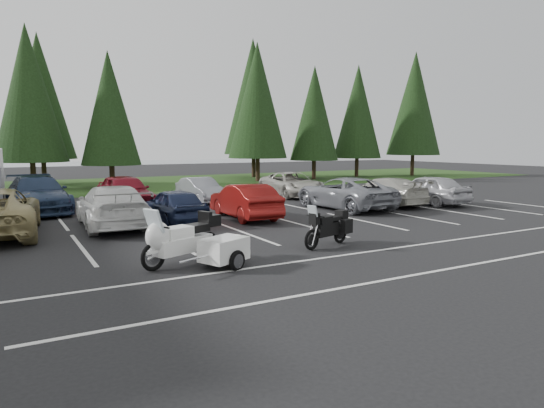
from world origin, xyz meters
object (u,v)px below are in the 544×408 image
Objects in this scene: car_near_5 at (245,201)px; car_near_7 at (384,191)px; car_near_4 at (174,205)px; car_far_2 at (125,192)px; car_near_8 at (428,189)px; car_far_4 at (292,184)px; touring_motorcycle at (182,234)px; adventure_motorcycle at (327,225)px; car_near_6 at (344,193)px; cargo_trailer at (224,252)px; car_far_3 at (201,190)px; car_far_1 at (38,194)px; car_near_3 at (112,206)px.

car_near_5 reaches higher than car_near_7.
car_near_4 is 0.83× the size of car_far_2.
car_near_8 is at bearing 175.43° from car_near_4.
car_near_4 is 0.92× the size of car_near_5.
car_near_8 is 7.88m from car_far_4.
touring_motorcycle is 4.57m from adventure_motorcycle.
car_near_6 is 12.43m from touring_motorcycle.
car_near_4 is at bearing 57.63° from cargo_trailer.
car_far_3 is at bearing 47.56° from cargo_trailer.
car_far_1 is 2.04× the size of touring_motorcycle.
cargo_trailer is at bearing -122.22° from car_far_4.
car_near_6 is (8.54, 0.09, 0.08)m from car_near_4.
car_far_2 is (1.59, 5.03, 0.04)m from car_near_3.
car_near_4 reaches higher than cargo_trailer.
touring_motorcycle is at bearing 110.13° from cargo_trailer.
car_far_1 is at bearing 80.49° from cargo_trailer.
touring_motorcycle is (-13.09, -6.82, 0.07)m from car_near_7.
car_near_3 is 6.22m from car_far_1.
car_near_4 is (2.38, -0.08, -0.10)m from car_near_3.
cargo_trailer is at bearing 79.30° from car_near_4.
car_near_7 is 14.47m from cargo_trailer.
car_far_2 reaches higher than car_far_4.
car_near_5 is 2.65× the size of cargo_trailer.
car_near_8 is (4.96, -0.62, 0.00)m from car_near_6.
car_near_8 is at bearing -179.04° from car_near_5.
car_near_3 reaches higher than car_near_6.
touring_motorcycle is (-1.13, -11.75, -0.05)m from car_far_2.
car_far_1 is at bearing -174.21° from car_far_4.
car_near_4 is 7.57m from cargo_trailer.
car_near_7 is 1.09× the size of car_near_8.
car_far_2 is 2.19× the size of adventure_motorcycle.
car_near_5 is 0.91× the size of car_near_7.
car_near_5 is at bearing -129.27° from car_far_4.
car_near_3 is 3.28× the size of cargo_trailer.
touring_motorcycle reaches higher than adventure_motorcycle.
car_far_4 reaches higher than cargo_trailer.
car_near_3 is 0.95× the size of car_far_1.
car_near_7 is at bearing -25.59° from car_far_2.
car_near_5 is 0.85× the size of car_far_4.
cargo_trailer is (-10.33, -13.56, -0.34)m from car_far_4.
adventure_motorcycle is (-8.52, -6.87, -0.03)m from car_near_7.
cargo_trailer is at bearing 175.17° from adventure_motorcycle.
car_far_1 is at bearing 176.66° from car_far_3.
car_far_3 is at bearing -172.03° from car_far_4.
car_near_3 is at bearing -4.23° from car_near_4.
car_near_7 is (11.17, 0.18, 0.02)m from car_near_4.
car_far_4 is at bearing 28.73° from cargo_trailer.
touring_motorcycle is at bearing 71.57° from car_near_4.
touring_motorcycle is at bearing 54.34° from car_near_5.
car_far_2 is (-9.32, 5.03, 0.07)m from car_near_6.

